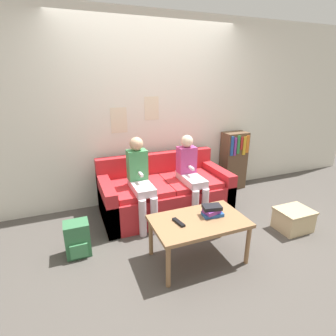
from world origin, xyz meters
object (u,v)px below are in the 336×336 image
coffee_table (199,224)px  person_right (191,173)px  couch (164,193)px  bookshelf (233,160)px  backpack (78,239)px  tv_remote (179,222)px  person_left (140,178)px  storage_box (293,219)px

coffee_table → person_right: 0.98m
couch → bookshelf: bearing=14.4°
backpack → coffee_table: bearing=-25.0°
tv_remote → backpack: 1.09m
coffee_table → bookshelf: 2.01m
person_right → bookshelf: person_right is taller
couch → tv_remote: (-0.27, -1.08, 0.20)m
person_right → couch: bearing=146.3°
person_right → bookshelf: size_ratio=1.13×
tv_remote → backpack: (-0.92, 0.51, -0.28)m
bookshelf → coffee_table: bearing=-134.4°
coffee_table → person_left: bearing=110.2°
tv_remote → couch: bearing=65.3°
storage_box → person_right: bearing=139.6°
couch → person_right: size_ratio=1.61×
person_right → storage_box: 1.38m
couch → storage_box: size_ratio=4.18×
coffee_table → tv_remote: tv_remote is taller
person_left → bookshelf: person_left is taller
person_right → bookshelf: bearing=27.2°
coffee_table → backpack: bearing=155.0°
coffee_table → tv_remote: 0.22m
tv_remote → storage_box: 1.59m
couch → tv_remote: 1.13m
tv_remote → backpack: size_ratio=0.47×
coffee_table → person_left: (-0.33, 0.90, 0.20)m
person_left → storage_box: 1.93m
coffee_table → tv_remote: (-0.21, 0.01, 0.06)m
couch → person_right: bearing=-33.7°
coffee_table → tv_remote: size_ratio=5.30×
couch → storage_box: (1.28, -1.04, -0.13)m
person_right → storage_box: size_ratio=2.60×
coffee_table → storage_box: 1.37m
coffee_table → couch: bearing=87.1°
couch → backpack: size_ratio=4.60×
person_right → storage_box: person_right is taller
person_right → backpack: (-1.48, -0.37, -0.41)m
couch → backpack: bearing=-154.6°
person_left → couch: bearing=26.4°
person_left → backpack: size_ratio=2.94×
tv_remote → bookshelf: (1.62, 1.42, 0.01)m
storage_box → backpack: bearing=169.2°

